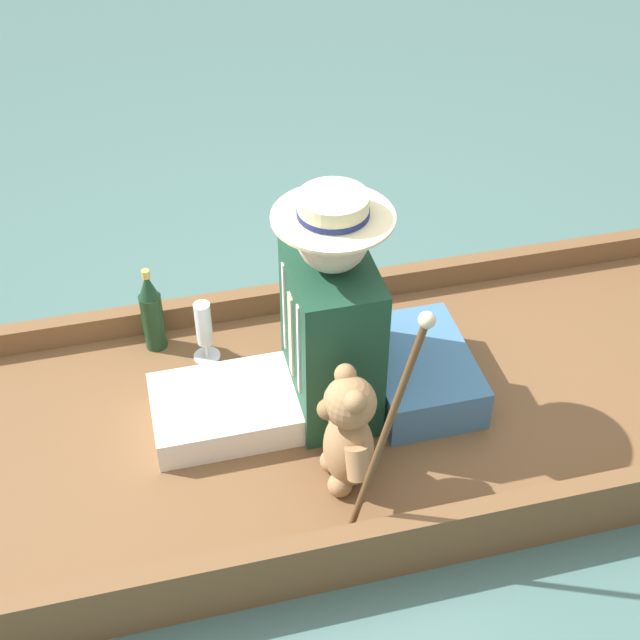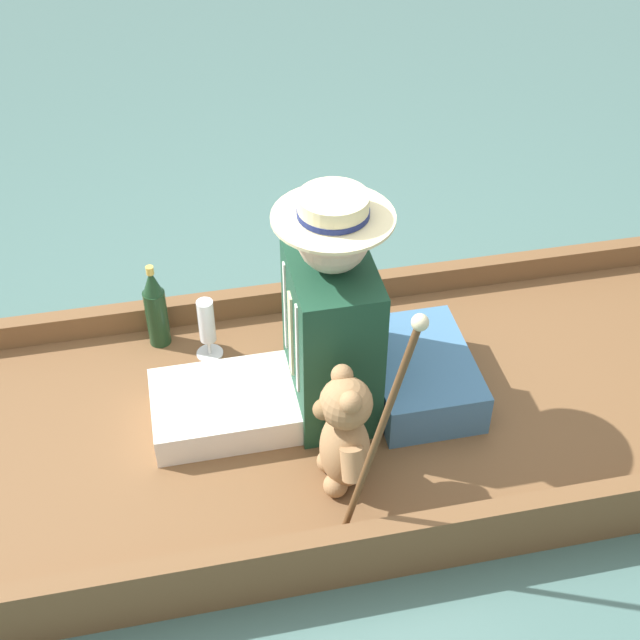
{
  "view_description": "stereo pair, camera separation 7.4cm",
  "coord_description": "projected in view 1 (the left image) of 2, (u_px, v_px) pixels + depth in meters",
  "views": [
    {
      "loc": [
        -1.99,
        0.45,
        2.28
      ],
      "look_at": [
        0.04,
        -0.05,
        0.49
      ],
      "focal_mm": 50.0,
      "sensor_mm": 36.0,
      "label": 1
    },
    {
      "loc": [
        -2.01,
        0.37,
        2.28
      ],
      "look_at": [
        0.04,
        -0.05,
        0.49
      ],
      "focal_mm": 50.0,
      "sensor_mm": 36.0,
      "label": 2
    }
  ],
  "objects": [
    {
      "name": "teddy_bear",
      "position": [
        348.0,
        434.0,
        2.62
      ],
      "size": [
        0.3,
        0.18,
        0.43
      ],
      "color": "#9E754C",
      "rests_on": "punt_boat"
    },
    {
      "name": "seat_cushion",
      "position": [
        419.0,
        371.0,
        3.0
      ],
      "size": [
        0.48,
        0.33,
        0.16
      ],
      "color": "teal",
      "rests_on": "punt_boat"
    },
    {
      "name": "seated_person",
      "position": [
        309.0,
        336.0,
        2.78
      ],
      "size": [
        0.38,
        0.77,
        0.82
      ],
      "rotation": [
        0.0,
        0.0,
        0.12
      ],
      "color": "white",
      "rests_on": "punt_boat"
    },
    {
      "name": "wine_glass",
      "position": [
        204.0,
        327.0,
        3.08
      ],
      "size": [
        0.1,
        0.1,
        0.24
      ],
      "color": "silver",
      "rests_on": "punt_boat"
    },
    {
      "name": "walking_cane",
      "position": [
        392.0,
        414.0,
        2.31
      ],
      "size": [
        0.04,
        0.21,
        0.81
      ],
      "color": "brown",
      "rests_on": "punt_boat"
    },
    {
      "name": "ground_plane",
      "position": [
        307.0,
        439.0,
        3.04
      ],
      "size": [
        16.0,
        16.0,
        0.0
      ],
      "primitive_type": "plane",
      "color": "#476B66"
    },
    {
      "name": "champagne_bottle",
      "position": [
        152.0,
        312.0,
        3.11
      ],
      "size": [
        0.08,
        0.08,
        0.34
      ],
      "color": "#19381E",
      "rests_on": "punt_boat"
    },
    {
      "name": "punt_boat",
      "position": [
        307.0,
        425.0,
        2.99
      ],
      "size": [
        1.18,
        3.28,
        0.22
      ],
      "color": "brown",
      "rests_on": "ground_plane"
    }
  ]
}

